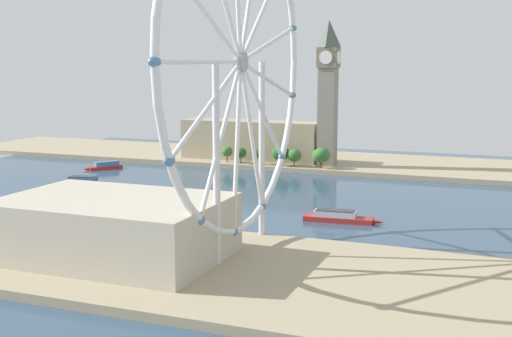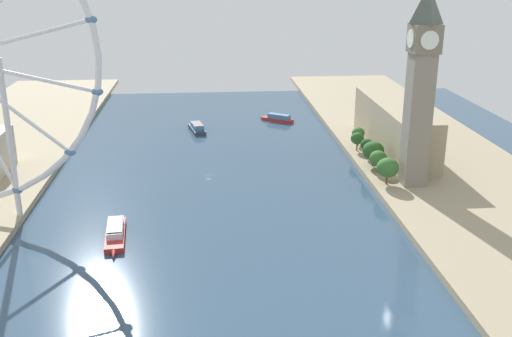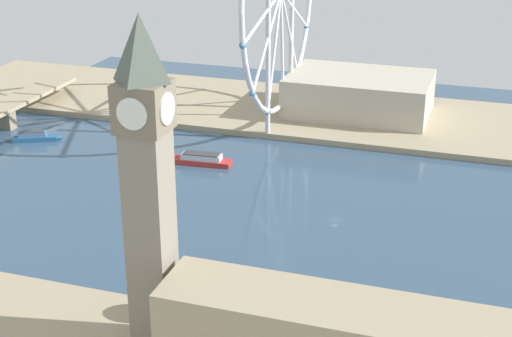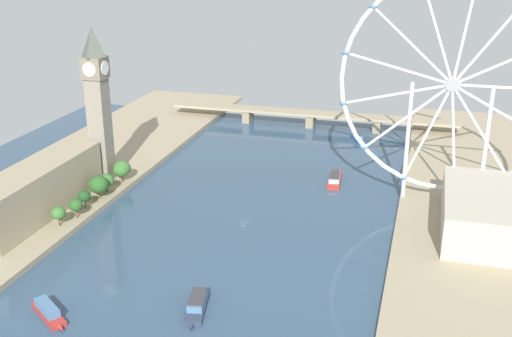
# 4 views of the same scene
# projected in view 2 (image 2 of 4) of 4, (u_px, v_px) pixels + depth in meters

# --- Properties ---
(ground_plane) EXTENTS (419.30, 419.30, 0.00)m
(ground_plane) POSITION_uv_depth(u_px,v_px,m) (208.00, 175.00, 315.53)
(ground_plane) COLOR #334C66
(riverbank_left) EXTENTS (90.00, 520.00, 3.00)m
(riverbank_left) POSITION_uv_depth(u_px,v_px,m) (440.00, 165.00, 325.08)
(riverbank_left) COLOR tan
(riverbank_left) RESTS_ON ground_plane
(clock_tower) EXTENTS (13.55, 13.55, 93.37)m
(clock_tower) POSITION_uv_depth(u_px,v_px,m) (420.00, 85.00, 278.57)
(clock_tower) COLOR gray
(clock_tower) RESTS_ON riverbank_left
(parliament_block) EXTENTS (22.00, 97.33, 26.88)m
(parliament_block) POSITION_uv_depth(u_px,v_px,m) (394.00, 126.00, 344.04)
(parliament_block) COLOR tan
(parliament_block) RESTS_ON riverbank_left
(tree_row_embankment) EXTENTS (11.51, 75.70, 13.44)m
(tree_row_embankment) POSITION_uv_depth(u_px,v_px,m) (376.00, 155.00, 311.33)
(tree_row_embankment) COLOR #513823
(tree_row_embankment) RESTS_ON riverbank_left
(tour_boat_0) EXTENTS (12.23, 29.55, 5.45)m
(tour_boat_0) POSITION_uv_depth(u_px,v_px,m) (197.00, 128.00, 395.68)
(tour_boat_0) COLOR #2D384C
(tour_boat_0) RESTS_ON ground_plane
(tour_boat_1) EXTENTS (10.08, 35.86, 5.29)m
(tour_boat_1) POSITION_uv_depth(u_px,v_px,m) (115.00, 233.00, 243.27)
(tour_boat_1) COLOR #B22D28
(tour_boat_1) RESTS_ON ground_plane
(tour_boat_2) EXTENTS (23.66, 18.59, 5.01)m
(tour_boat_2) POSITION_uv_depth(u_px,v_px,m) (278.00, 118.00, 420.35)
(tour_boat_2) COLOR #B22D28
(tour_boat_2) RESTS_ON ground_plane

